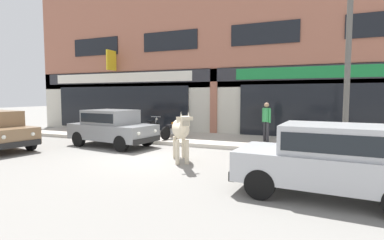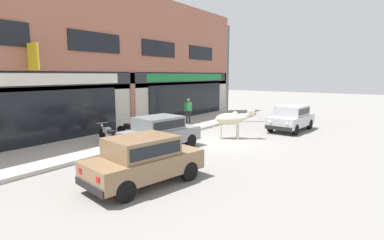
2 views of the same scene
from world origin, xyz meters
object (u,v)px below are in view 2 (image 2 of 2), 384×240
object	(u,v)px
motorcycle_0	(108,135)
utility_pole	(227,74)
car_2	(291,117)
car_1	(143,158)
pedestrian	(188,108)
motorcycle_2	(152,127)
car_0	(160,131)
motorcycle_1	(130,130)
cow	(231,119)

from	to	relation	value
motorcycle_0	utility_pole	bearing A→B (deg)	-5.87
car_2	car_1	bearing A→B (deg)	175.66
car_1	pedestrian	bearing A→B (deg)	28.76
car_1	motorcycle_0	distance (m)	5.37
car_2	motorcycle_2	size ratio (longest dim) A/B	2.06
car_0	utility_pole	distance (m)	8.89
car_0	car_1	size ratio (longest dim) A/B	0.99
motorcycle_1	car_2	bearing A→B (deg)	-36.88
car_1	motorcycle_0	xyz separation A→B (m)	(2.55, 4.72, -0.27)
car_0	utility_pole	bearing A→B (deg)	8.86
car_1	motorcycle_0	world-z (taller)	car_1
car_0	pedestrian	world-z (taller)	pedestrian
car_1	motorcycle_0	size ratio (longest dim) A/B	2.12
motorcycle_1	car_1	bearing A→B (deg)	-129.36
motorcycle_0	car_2	bearing A→B (deg)	-32.45
pedestrian	motorcycle_0	bearing A→B (deg)	-177.29
car_0	motorcycle_1	distance (m)	2.33
pedestrian	utility_pole	distance (m)	3.74
motorcycle_1	utility_pole	size ratio (longest dim) A/B	0.29
motorcycle_1	pedestrian	world-z (taller)	pedestrian
cow	car_2	xyz separation A→B (m)	(4.06, -1.78, -0.19)
motorcycle_0	motorcycle_2	size ratio (longest dim) A/B	0.99
motorcycle_0	pedestrian	xyz separation A→B (m)	(6.62, 0.31, 0.60)
car_1	pedestrian	xyz separation A→B (m)	(9.16, 5.03, 0.32)
car_0	car_2	world-z (taller)	same
cow	utility_pole	bearing A→B (deg)	31.20
motorcycle_0	motorcycle_1	world-z (taller)	same
car_1	utility_pole	distance (m)	12.75
motorcycle_0	cow	bearing A→B (deg)	-38.89
cow	car_0	bearing A→B (deg)	158.01
cow	car_1	distance (m)	7.31
cow	car_0	size ratio (longest dim) A/B	0.51
cow	motorcycle_0	distance (m)	6.07
pedestrian	car_0	bearing A→B (deg)	-155.42
cow	motorcycle_2	world-z (taller)	cow
car_2	utility_pole	distance (m)	5.28
cow	pedestrian	bearing A→B (deg)	65.08
car_0	utility_pole	size ratio (longest dim) A/B	0.59
car_2	pedestrian	world-z (taller)	pedestrian
motorcycle_1	cow	bearing A→B (deg)	-48.38
car_2	motorcycle_1	distance (m)	9.31
car_0	motorcycle_2	world-z (taller)	car_0
motorcycle_0	motorcycle_2	xyz separation A→B (m)	(2.70, -0.18, 0.00)
utility_pole	pedestrian	bearing A→B (deg)	155.20
car_0	motorcycle_0	bearing A→B (deg)	112.60
motorcycle_1	utility_pole	distance (m)	8.57
car_2	motorcycle_2	bearing A→B (deg)	138.35
cow	motorcycle_2	size ratio (longest dim) A/B	1.06
car_1	motorcycle_2	xyz separation A→B (m)	(5.25, 4.54, -0.27)
car_1	cow	bearing A→B (deg)	7.23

